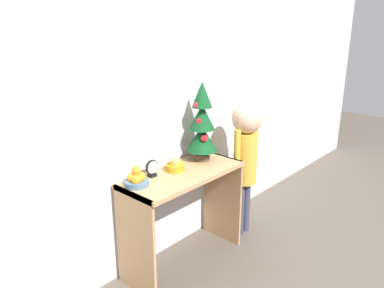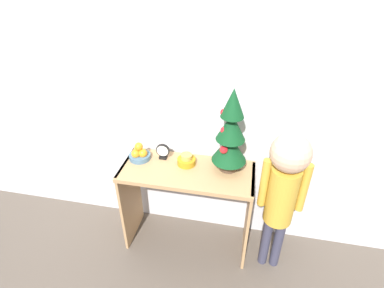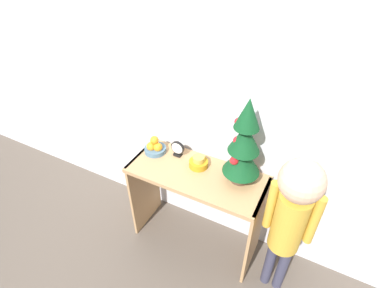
% 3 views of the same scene
% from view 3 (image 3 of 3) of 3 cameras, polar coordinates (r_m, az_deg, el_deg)
% --- Properties ---
extents(ground_plane, '(12.00, 12.00, 0.00)m').
position_cam_3_polar(ground_plane, '(2.48, -1.55, -20.85)').
color(ground_plane, brown).
extents(back_wall, '(7.00, 0.05, 2.50)m').
position_cam_3_polar(back_wall, '(1.91, 4.37, 10.64)').
color(back_wall, silver).
rests_on(back_wall, ground_plane).
extents(console_table, '(0.94, 0.40, 0.73)m').
position_cam_3_polar(console_table, '(2.15, 0.81, -9.12)').
color(console_table, tan).
rests_on(console_table, ground_plane).
extents(mini_tree, '(0.24, 0.24, 0.60)m').
position_cam_3_polar(mini_tree, '(1.82, 9.86, -0.25)').
color(mini_tree, '#4C3828').
rests_on(mini_tree, console_table).
extents(fruit_bowl, '(0.16, 0.16, 0.14)m').
position_cam_3_polar(fruit_bowl, '(2.19, -7.10, -0.54)').
color(fruit_bowl, '#476B84').
rests_on(fruit_bowl, console_table).
extents(singing_bowl, '(0.13, 0.13, 0.08)m').
position_cam_3_polar(singing_bowl, '(2.05, 1.25, -3.54)').
color(singing_bowl, '#B78419').
rests_on(singing_bowl, console_table).
extents(desk_clock, '(0.10, 0.04, 0.12)m').
position_cam_3_polar(desk_clock, '(2.13, -2.76, -0.94)').
color(desk_clock, black).
rests_on(desk_clock, console_table).
extents(child_figure, '(0.30, 0.25, 1.14)m').
position_cam_3_polar(child_figure, '(1.83, 18.54, -12.20)').
color(child_figure, '#38384C').
rests_on(child_figure, ground_plane).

